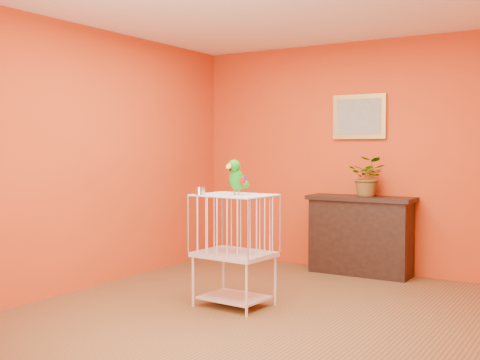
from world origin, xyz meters
The scene contains 8 objects.
ground centered at (0.00, 0.00, 0.00)m, with size 4.50×4.50×0.00m, color brown.
room_shell centered at (0.00, 0.00, 1.58)m, with size 4.50×4.50×4.50m.
console_cabinet centered at (0.09, 2.04, 0.43)m, with size 1.17×0.42×0.87m.
potted_plant centered at (0.18, 2.05, 1.04)m, with size 0.39×0.44×0.34m, color #26722D.
framed_picture centered at (0.00, 2.22, 1.75)m, with size 0.62×0.04×0.50m.
birdcage centered at (-0.37, 0.17, 0.51)m, with size 0.67×0.54×0.99m.
feed_cup centered at (-0.61, -0.01, 1.03)m, with size 0.10×0.10×0.07m, color silver.
parrot centered at (-0.35, 0.17, 1.15)m, with size 0.16×0.28×0.31m.
Camera 1 is at (2.41, -4.27, 1.39)m, focal length 45.00 mm.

